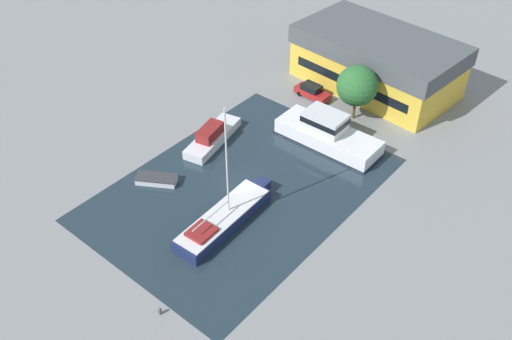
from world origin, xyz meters
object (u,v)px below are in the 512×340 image
(quay_tree_near_building, at_px, (357,86))
(small_dinghy, at_px, (157,179))
(motor_cruiser, at_px, (327,133))
(parked_car, at_px, (312,91))
(warehouse_building, at_px, (377,61))
(cabin_boat, at_px, (212,136))
(sailboat_moored, at_px, (224,218))

(quay_tree_near_building, relative_size, small_dinghy, 1.50)
(motor_cruiser, bearing_deg, small_dinghy, 149.55)
(parked_car, xyz_separation_m, motor_cruiser, (6.81, -6.75, 0.52))
(warehouse_building, xyz_separation_m, cabin_boat, (-7.41, -22.10, -2.66))
(quay_tree_near_building, bearing_deg, motor_cruiser, -85.86)
(quay_tree_near_building, xyz_separation_m, small_dinghy, (-9.02, -22.77, -4.00))
(parked_car, bearing_deg, warehouse_building, 152.75)
(quay_tree_near_building, xyz_separation_m, sailboat_moored, (0.30, -22.76, -3.64))
(quay_tree_near_building, relative_size, cabin_boat, 0.76)
(quay_tree_near_building, xyz_separation_m, motor_cruiser, (0.45, -6.20, -2.99))
(small_dinghy, bearing_deg, warehouse_building, 135.57)
(warehouse_building, bearing_deg, parked_car, -115.61)
(warehouse_building, distance_m, parked_car, 8.98)
(motor_cruiser, relative_size, cabin_boat, 1.35)
(warehouse_building, bearing_deg, sailboat_moored, -80.78)
(quay_tree_near_building, bearing_deg, warehouse_building, 104.05)
(sailboat_moored, relative_size, cabin_boat, 1.42)
(sailboat_moored, height_order, motor_cruiser, sailboat_moored)
(parked_car, bearing_deg, motor_cruiser, 48.56)
(motor_cruiser, xyz_separation_m, small_dinghy, (-9.47, -16.58, -1.01))
(sailboat_moored, distance_m, motor_cruiser, 16.58)
(quay_tree_near_building, distance_m, small_dinghy, 24.82)
(sailboat_moored, height_order, cabin_boat, sailboat_moored)
(quay_tree_near_building, bearing_deg, cabin_boat, -123.59)
(warehouse_building, xyz_separation_m, parked_car, (-4.37, -7.40, -2.60))
(parked_car, bearing_deg, small_dinghy, -3.22)
(quay_tree_near_building, height_order, parked_car, quay_tree_near_building)
(parked_car, distance_m, cabin_boat, 15.01)
(warehouse_building, distance_m, small_dinghy, 31.67)
(parked_car, xyz_separation_m, sailboat_moored, (6.66, -23.31, -0.13))
(warehouse_building, height_order, small_dinghy, warehouse_building)
(sailboat_moored, bearing_deg, motor_cruiser, 86.82)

